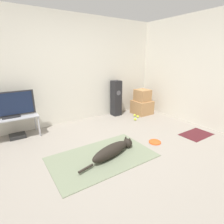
{
  "coord_description": "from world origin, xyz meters",
  "views": [
    {
      "loc": [
        -1.39,
        -2.02,
        1.6
      ],
      "look_at": [
        0.61,
        0.99,
        0.45
      ],
      "focal_mm": 28.0,
      "sensor_mm": 36.0,
      "label": 1
    }
  ],
  "objects_px": {
    "tv_stand": "(12,120)",
    "game_console": "(18,136)",
    "tv": "(9,105)",
    "tennis_ball_by_boxes": "(138,116)",
    "cardboard_box_lower": "(142,107)",
    "tennis_ball_loose_on_carpet": "(135,115)",
    "dog": "(113,150)",
    "cardboard_box_upper": "(142,95)",
    "tennis_ball_near_speaker": "(135,119)",
    "floor_speaker": "(116,98)",
    "frisbee": "(155,142)"
  },
  "relations": [
    {
      "from": "tv_stand",
      "to": "tennis_ball_near_speaker",
      "type": "height_order",
      "value": "tv_stand"
    },
    {
      "from": "cardboard_box_lower",
      "to": "tv_stand",
      "type": "relative_size",
      "value": 0.51
    },
    {
      "from": "dog",
      "to": "tv_stand",
      "type": "height_order",
      "value": "tv_stand"
    },
    {
      "from": "cardboard_box_lower",
      "to": "game_console",
      "type": "distance_m",
      "value": 3.25
    },
    {
      "from": "cardboard_box_upper",
      "to": "tv",
      "type": "xyz_separation_m",
      "value": [
        -3.28,
        0.26,
        0.15
      ]
    },
    {
      "from": "tv_stand",
      "to": "cardboard_box_upper",
      "type": "bearing_deg",
      "value": -4.41
    },
    {
      "from": "cardboard_box_lower",
      "to": "tennis_ball_near_speaker",
      "type": "xyz_separation_m",
      "value": [
        -0.54,
        -0.34,
        -0.16
      ]
    },
    {
      "from": "game_console",
      "to": "tennis_ball_by_boxes",
      "type": "bearing_deg",
      "value": -8.66
    },
    {
      "from": "cardboard_box_upper",
      "to": "game_console",
      "type": "xyz_separation_m",
      "value": [
        -3.23,
        0.24,
        -0.51
      ]
    },
    {
      "from": "tv",
      "to": "frisbee",
      "type": "bearing_deg",
      "value": -37.85
    },
    {
      "from": "frisbee",
      "to": "tennis_ball_near_speaker",
      "type": "height_order",
      "value": "tennis_ball_near_speaker"
    },
    {
      "from": "tennis_ball_by_boxes",
      "to": "tennis_ball_loose_on_carpet",
      "type": "xyz_separation_m",
      "value": [
        -0.0,
        0.12,
        0.0
      ]
    },
    {
      "from": "tv_stand",
      "to": "tennis_ball_near_speaker",
      "type": "distance_m",
      "value": 2.83
    },
    {
      "from": "tennis_ball_near_speaker",
      "to": "frisbee",
      "type": "bearing_deg",
      "value": -113.35
    },
    {
      "from": "cardboard_box_upper",
      "to": "tennis_ball_loose_on_carpet",
      "type": "xyz_separation_m",
      "value": [
        -0.33,
        -0.08,
        -0.52
      ]
    },
    {
      "from": "tennis_ball_loose_on_carpet",
      "to": "game_console",
      "type": "bearing_deg",
      "value": 173.75
    },
    {
      "from": "tennis_ball_near_speaker",
      "to": "cardboard_box_upper",
      "type": "bearing_deg",
      "value": 32.12
    },
    {
      "from": "frisbee",
      "to": "cardboard_box_lower",
      "type": "relative_size",
      "value": 0.47
    },
    {
      "from": "tennis_ball_loose_on_carpet",
      "to": "floor_speaker",
      "type": "bearing_deg",
      "value": 131.4
    },
    {
      "from": "tennis_ball_by_boxes",
      "to": "tennis_ball_near_speaker",
      "type": "xyz_separation_m",
      "value": [
        -0.2,
        -0.13,
        0.0
      ]
    },
    {
      "from": "tv",
      "to": "tennis_ball_by_boxes",
      "type": "relative_size",
      "value": 14.02
    },
    {
      "from": "tv_stand",
      "to": "game_console",
      "type": "xyz_separation_m",
      "value": [
        0.05,
        -0.02,
        -0.36
      ]
    },
    {
      "from": "tennis_ball_loose_on_carpet",
      "to": "game_console",
      "type": "height_order",
      "value": "game_console"
    },
    {
      "from": "tennis_ball_by_boxes",
      "to": "dog",
      "type": "bearing_deg",
      "value": -143.09
    },
    {
      "from": "frisbee",
      "to": "tennis_ball_loose_on_carpet",
      "type": "xyz_separation_m",
      "value": [
        0.7,
        1.41,
        0.02
      ]
    },
    {
      "from": "tv_stand",
      "to": "game_console",
      "type": "distance_m",
      "value": 0.37
    },
    {
      "from": "tv",
      "to": "game_console",
      "type": "xyz_separation_m",
      "value": [
        0.05,
        -0.02,
        -0.67
      ]
    },
    {
      "from": "game_console",
      "to": "tennis_ball_loose_on_carpet",
      "type": "bearing_deg",
      "value": -6.25
    },
    {
      "from": "frisbee",
      "to": "cardboard_box_upper",
      "type": "relative_size",
      "value": 0.62
    },
    {
      "from": "tv",
      "to": "game_console",
      "type": "bearing_deg",
      "value": -19.59
    },
    {
      "from": "tv_stand",
      "to": "tv",
      "type": "relative_size",
      "value": 1.05
    },
    {
      "from": "cardboard_box_lower",
      "to": "tv_stand",
      "type": "distance_m",
      "value": 3.31
    },
    {
      "from": "frisbee",
      "to": "cardboard_box_upper",
      "type": "distance_m",
      "value": 1.89
    },
    {
      "from": "dog",
      "to": "tennis_ball_by_boxes",
      "type": "distance_m",
      "value": 2.07
    },
    {
      "from": "tennis_ball_by_boxes",
      "to": "tennis_ball_loose_on_carpet",
      "type": "height_order",
      "value": "same"
    },
    {
      "from": "tv",
      "to": "tennis_ball_loose_on_carpet",
      "type": "bearing_deg",
      "value": -6.49
    },
    {
      "from": "cardboard_box_lower",
      "to": "tennis_ball_by_boxes",
      "type": "relative_size",
      "value": 7.54
    },
    {
      "from": "floor_speaker",
      "to": "tennis_ball_near_speaker",
      "type": "distance_m",
      "value": 0.82
    },
    {
      "from": "floor_speaker",
      "to": "game_console",
      "type": "xyz_separation_m",
      "value": [
        -2.54,
        -0.09,
        -0.45
      ]
    },
    {
      "from": "dog",
      "to": "cardboard_box_upper",
      "type": "xyz_separation_m",
      "value": [
        1.98,
        1.44,
        0.43
      ]
    },
    {
      "from": "tv_stand",
      "to": "tennis_ball_by_boxes",
      "type": "relative_size",
      "value": 14.76
    },
    {
      "from": "cardboard_box_lower",
      "to": "tennis_ball_by_boxes",
      "type": "height_order",
      "value": "cardboard_box_lower"
    },
    {
      "from": "tv",
      "to": "tennis_ball_by_boxes",
      "type": "height_order",
      "value": "tv"
    },
    {
      "from": "tennis_ball_near_speaker",
      "to": "game_console",
      "type": "height_order",
      "value": "game_console"
    },
    {
      "from": "frisbee",
      "to": "floor_speaker",
      "type": "xyz_separation_m",
      "value": [
        0.34,
        1.82,
        0.48
      ]
    },
    {
      "from": "cardboard_box_upper",
      "to": "tennis_ball_near_speaker",
      "type": "distance_m",
      "value": 0.81
    },
    {
      "from": "tennis_ball_loose_on_carpet",
      "to": "dog",
      "type": "bearing_deg",
      "value": -140.39
    },
    {
      "from": "tennis_ball_by_boxes",
      "to": "game_console",
      "type": "bearing_deg",
      "value": 171.34
    },
    {
      "from": "tennis_ball_near_speaker",
      "to": "game_console",
      "type": "distance_m",
      "value": 2.76
    },
    {
      "from": "cardboard_box_lower",
      "to": "tennis_ball_loose_on_carpet",
      "type": "xyz_separation_m",
      "value": [
        -0.34,
        -0.09,
        -0.16
      ]
    }
  ]
}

